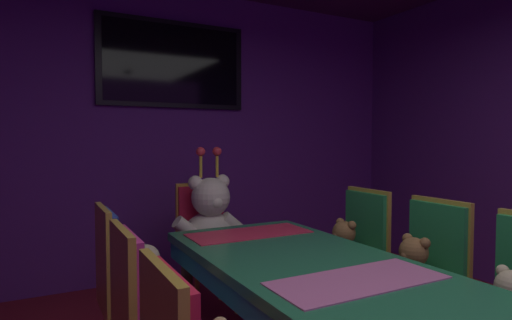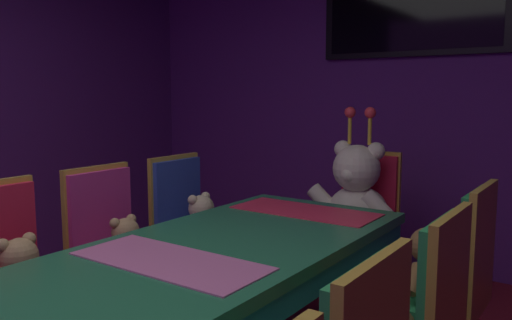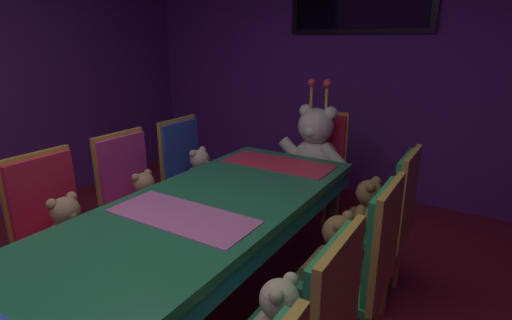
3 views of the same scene
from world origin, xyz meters
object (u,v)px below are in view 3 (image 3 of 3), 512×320
at_px(chair_right_5, 392,213).
at_px(throne_chair, 321,155).
at_px(chair_left_4, 131,189).
at_px(chair_right_4, 367,259).
at_px(chair_left_3, 53,220).
at_px(teddy_left_5, 201,170).
at_px(teddy_right_3, 278,319).
at_px(teddy_left_4, 146,195).
at_px(king_teddy_bear, 315,146).
at_px(chair_left_5, 187,167).
at_px(teddy_right_4, 337,250).
at_px(teddy_right_5, 367,207).
at_px(banquet_table, 97,282).
at_px(teddy_left_3, 68,227).

distance_m(chair_right_5, throne_chair, 1.22).
bearing_deg(chair_left_4, chair_right_4, -1.51).
bearing_deg(chair_left_3, throne_chair, 68.11).
distance_m(teddy_left_5, chair_right_4, 1.62).
relative_size(chair_left_4, teddy_right_3, 3.09).
relative_size(teddy_left_4, king_teddy_bear, 0.37).
relative_size(chair_left_5, king_teddy_bear, 1.20).
bearing_deg(teddy_right_4, throne_chair, -65.01).
bearing_deg(throne_chair, teddy_right_5, 36.61).
xyz_separation_m(teddy_left_4, teddy_left_5, (0.01, 0.57, 0.01)).
relative_size(teddy_left_4, chair_right_5, 0.31).
height_order(chair_left_4, chair_right_4, same).
xyz_separation_m(banquet_table, chair_left_3, (-0.81, 0.31, -0.06)).
xyz_separation_m(banquet_table, king_teddy_bear, (0.00, 2.16, 0.06)).
bearing_deg(teddy_right_3, chair_right_5, -97.24).
height_order(throne_chair, king_teddy_bear, king_teddy_bear).
bearing_deg(king_teddy_bear, chair_right_4, 32.42).
height_order(banquet_table, throne_chair, throne_chair).
bearing_deg(chair_left_3, chair_left_4, 90.32).
xyz_separation_m(teddy_left_3, chair_right_5, (1.49, 1.11, 0.00)).
relative_size(banquet_table, teddy_right_3, 11.20).
distance_m(teddy_left_4, chair_left_5, 0.59).
height_order(chair_left_3, teddy_left_3, chair_left_3).
height_order(teddy_left_3, king_teddy_bear, king_teddy_bear).
relative_size(chair_left_4, chair_right_5, 1.00).
bearing_deg(chair_right_5, teddy_left_5, -1.26).
bearing_deg(teddy_left_5, teddy_left_4, -90.98).
bearing_deg(chair_left_5, teddy_left_4, -76.64).
height_order(teddy_left_4, teddy_left_5, teddy_left_5).
bearing_deg(king_teddy_bear, teddy_right_5, 42.26).
height_order(chair_left_4, chair_right_5, same).
bearing_deg(teddy_right_4, chair_left_4, -1.65).
height_order(chair_left_4, king_teddy_bear, king_teddy_bear).
distance_m(teddy_left_5, throne_chair, 1.10).
bearing_deg(chair_left_3, chair_right_4, 17.71).
height_order(teddy_left_4, chair_right_5, chair_right_5).
height_order(chair_left_5, king_teddy_bear, king_teddy_bear).
distance_m(chair_left_5, teddy_right_3, 1.90).
bearing_deg(chair_left_4, teddy_right_3, -22.42).
xyz_separation_m(chair_left_4, chair_right_4, (1.66, -0.04, 0.00)).
relative_size(chair_left_4, teddy_right_5, 2.86).
xyz_separation_m(teddy_right_3, throne_chair, (-0.67, 2.06, 0.01)).
distance_m(banquet_table, teddy_left_5, 1.60).
xyz_separation_m(chair_left_3, teddy_right_3, (1.49, -0.04, -0.01)).
xyz_separation_m(banquet_table, teddy_left_5, (-0.66, 1.45, -0.07)).
bearing_deg(chair_right_4, teddy_left_5, -22.27).
distance_m(chair_left_5, teddy_right_4, 1.62).
xyz_separation_m(teddy_right_5, throne_chair, (-0.67, 0.91, -0.00)).
bearing_deg(chair_left_4, chair_left_3, -89.68).
height_order(chair_left_3, chair_left_4, same).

